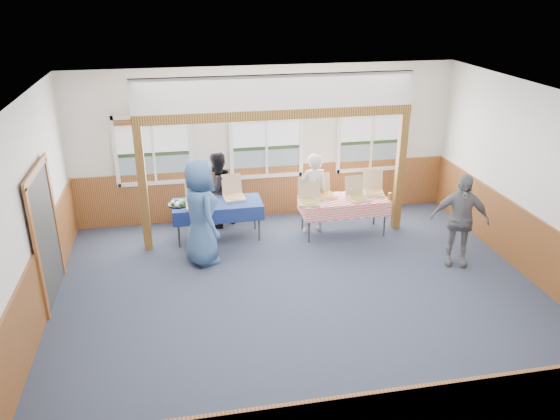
% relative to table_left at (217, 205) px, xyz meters
% --- Properties ---
extents(floor, '(8.00, 8.00, 0.00)m').
position_rel_table_left_xyz_m(floor, '(1.14, -2.51, -0.70)').
color(floor, '#2A3345').
rests_on(floor, ground).
extents(ceiling, '(8.00, 8.00, 0.00)m').
position_rel_table_left_xyz_m(ceiling, '(1.14, -2.51, 2.50)').
color(ceiling, white).
rests_on(ceiling, wall_back).
extents(wall_back, '(8.00, 0.00, 8.00)m').
position_rel_table_left_xyz_m(wall_back, '(1.14, 0.99, 0.90)').
color(wall_back, silver).
rests_on(wall_back, floor).
extents(wall_front, '(8.00, 0.00, 8.00)m').
position_rel_table_left_xyz_m(wall_front, '(1.14, -6.01, 0.90)').
color(wall_front, silver).
rests_on(wall_front, floor).
extents(wall_left, '(0.00, 8.00, 8.00)m').
position_rel_table_left_xyz_m(wall_left, '(-2.86, -2.51, 0.90)').
color(wall_left, silver).
rests_on(wall_left, floor).
extents(wall_right, '(0.00, 8.00, 8.00)m').
position_rel_table_left_xyz_m(wall_right, '(5.14, -2.51, 0.90)').
color(wall_right, silver).
rests_on(wall_right, floor).
extents(wainscot_back, '(7.98, 0.05, 1.10)m').
position_rel_table_left_xyz_m(wainscot_back, '(1.14, 0.97, -0.15)').
color(wainscot_back, brown).
rests_on(wainscot_back, floor).
extents(wainscot_left, '(0.05, 6.98, 1.10)m').
position_rel_table_left_xyz_m(wainscot_left, '(-2.83, -2.51, -0.15)').
color(wainscot_left, brown).
rests_on(wainscot_left, floor).
extents(wainscot_right, '(0.05, 6.98, 1.10)m').
position_rel_table_left_xyz_m(wainscot_right, '(5.12, -2.51, -0.15)').
color(wainscot_right, brown).
rests_on(wainscot_right, floor).
extents(cased_opening, '(0.06, 1.30, 2.10)m').
position_rel_table_left_xyz_m(cased_opening, '(-2.82, -1.61, 0.35)').
color(cased_opening, '#313131').
rests_on(cased_opening, wall_left).
extents(window_left, '(1.56, 0.10, 1.46)m').
position_rel_table_left_xyz_m(window_left, '(-1.16, 0.95, 0.98)').
color(window_left, white).
rests_on(window_left, wall_back).
extents(window_mid, '(1.56, 0.10, 1.46)m').
position_rel_table_left_xyz_m(window_mid, '(1.14, 0.95, 0.98)').
color(window_mid, white).
rests_on(window_mid, wall_back).
extents(window_right, '(1.56, 0.10, 1.46)m').
position_rel_table_left_xyz_m(window_right, '(3.44, 0.95, 0.98)').
color(window_right, white).
rests_on(window_right, wall_back).
extents(post_left, '(0.15, 0.15, 2.40)m').
position_rel_table_left_xyz_m(post_left, '(-1.36, -0.21, 0.50)').
color(post_left, '#572A13').
rests_on(post_left, floor).
extents(post_right, '(0.15, 0.15, 2.40)m').
position_rel_table_left_xyz_m(post_right, '(3.64, -0.21, 0.50)').
color(post_right, '#572A13').
rests_on(post_right, floor).
extents(cross_beam, '(5.15, 0.18, 0.18)m').
position_rel_table_left_xyz_m(cross_beam, '(1.14, -0.21, 1.79)').
color(cross_beam, '#572A13').
rests_on(cross_beam, post_left).
extents(table_left, '(1.78, 0.88, 0.76)m').
position_rel_table_left_xyz_m(table_left, '(0.00, 0.00, 0.00)').
color(table_left, '#313131').
rests_on(table_left, floor).
extents(table_right, '(1.75, 0.84, 0.76)m').
position_rel_table_left_xyz_m(table_right, '(2.49, -0.27, -0.00)').
color(table_right, '#313131').
rests_on(table_right, floor).
extents(pizza_box_a, '(0.41, 0.49, 0.44)m').
position_rel_table_left_xyz_m(pizza_box_a, '(-0.40, -0.11, 0.13)').
color(pizza_box_a, tan).
rests_on(pizza_box_a, table_left).
extents(pizza_box_b, '(0.44, 0.52, 0.43)m').
position_rel_table_left_xyz_m(pizza_box_b, '(0.35, 0.16, 0.13)').
color(pizza_box_b, tan).
rests_on(pizza_box_b, table_left).
extents(pizza_box_c, '(0.48, 0.56, 0.45)m').
position_rel_table_left_xyz_m(pizza_box_c, '(1.74, -0.36, 0.13)').
color(pizza_box_c, tan).
rests_on(pizza_box_c, table_right).
extents(pizza_box_d, '(0.43, 0.51, 0.41)m').
position_rel_table_left_xyz_m(pizza_box_d, '(2.13, -0.07, 0.12)').
color(pizza_box_d, tan).
rests_on(pizza_box_d, table_right).
extents(pizza_box_e, '(0.42, 0.50, 0.42)m').
position_rel_table_left_xyz_m(pizza_box_e, '(2.73, -0.34, 0.13)').
color(pizza_box_e, tan).
rests_on(pizza_box_e, table_right).
extents(pizza_box_f, '(0.49, 0.56, 0.43)m').
position_rel_table_left_xyz_m(pizza_box_f, '(3.15, -0.12, 0.13)').
color(pizza_box_f, tan).
rests_on(pizza_box_f, table_right).
extents(veggie_tray, '(0.38, 0.38, 0.09)m').
position_rel_table_left_xyz_m(veggie_tray, '(-0.75, 0.00, 0.09)').
color(veggie_tray, black).
rests_on(veggie_tray, table_left).
extents(drink_glass, '(0.07, 0.07, 0.15)m').
position_rel_table_left_xyz_m(drink_glass, '(3.34, -0.52, 0.14)').
color(drink_glass, olive).
rests_on(drink_glass, table_right).
extents(woman_white, '(0.65, 0.48, 1.66)m').
position_rel_table_left_xyz_m(woman_white, '(1.90, -0.06, 0.13)').
color(woman_white, silver).
rests_on(woman_white, floor).
extents(woman_black, '(0.97, 0.93, 1.58)m').
position_rel_table_left_xyz_m(woman_black, '(0.05, 0.59, 0.09)').
color(woman_black, black).
rests_on(woman_black, floor).
extents(man_blue, '(0.89, 1.09, 1.94)m').
position_rel_table_left_xyz_m(man_blue, '(-0.36, -0.94, 0.27)').
color(man_blue, '#355786').
rests_on(man_blue, floor).
extents(person_grey, '(1.08, 0.76, 1.70)m').
position_rel_table_left_xyz_m(person_grey, '(4.11, -1.86, 0.15)').
color(person_grey, slate).
rests_on(person_grey, floor).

